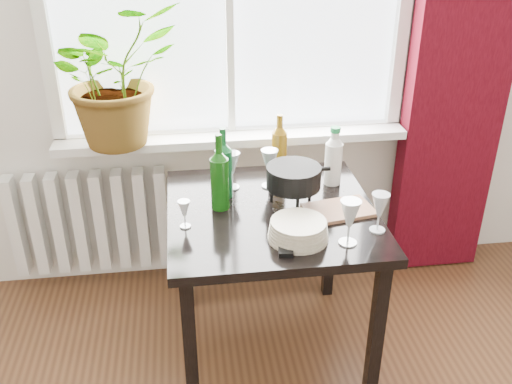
{
  "coord_description": "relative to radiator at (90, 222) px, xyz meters",
  "views": [
    {
      "loc": [
        -0.24,
        -0.47,
        1.89
      ],
      "look_at": [
        0.04,
        1.55,
        0.83
      ],
      "focal_mm": 40.0,
      "sensor_mm": 36.0,
      "label": 1
    }
  ],
  "objects": [
    {
      "name": "radiator",
      "position": [
        0.0,
        0.0,
        0.0
      ],
      "size": [
        0.8,
        0.1,
        0.55
      ],
      "color": "white",
      "rests_on": "ground"
    },
    {
      "name": "table",
      "position": [
        0.85,
        -0.63,
        0.27
      ],
      "size": [
        0.85,
        0.85,
        0.74
      ],
      "color": "black",
      "rests_on": "ground"
    },
    {
      "name": "cutting_board",
      "position": [
        1.12,
        -0.68,
        0.37
      ],
      "size": [
        0.3,
        0.22,
        0.01
      ],
      "primitive_type": "cube",
      "rotation": [
        0.0,
        0.0,
        0.18
      ],
      "color": "#8F5D40",
      "rests_on": "table"
    },
    {
      "name": "wine_bottle_left",
      "position": [
        0.67,
        -0.49,
        0.52
      ],
      "size": [
        0.07,
        0.07,
        0.31
      ],
      "primitive_type": null,
      "rotation": [
        0.0,
        0.0,
        0.01
      ],
      "color": "#0E4921",
      "rests_on": "table"
    },
    {
      "name": "windowsill",
      "position": [
        0.75,
        -0.03,
        0.44
      ],
      "size": [
        1.72,
        0.2,
        0.04
      ],
      "color": "white",
      "rests_on": "ground"
    },
    {
      "name": "bottle_amber",
      "position": [
        0.94,
        -0.29,
        0.51
      ],
      "size": [
        0.08,
        0.08,
        0.29
      ],
      "primitive_type": null,
      "rotation": [
        0.0,
        0.0,
        -0.07
      ],
      "color": "brown",
      "rests_on": "table"
    },
    {
      "name": "plate_stack",
      "position": [
        0.91,
        -0.86,
        0.4
      ],
      "size": [
        0.24,
        0.24,
        0.07
      ],
      "primitive_type": "cylinder",
      "rotation": [
        0.0,
        0.0,
        0.05
      ],
      "color": "beige",
      "rests_on": "table"
    },
    {
      "name": "wineglass_back_center",
      "position": [
        0.87,
        -0.42,
        0.45
      ],
      "size": [
        0.1,
        0.1,
        0.18
      ],
      "primitive_type": null,
      "rotation": [
        0.0,
        0.0,
        -0.36
      ],
      "color": "silver",
      "rests_on": "table"
    },
    {
      "name": "wineglass_far_right",
      "position": [
        1.23,
        -0.85,
        0.44
      ],
      "size": [
        0.07,
        0.07,
        0.16
      ],
      "primitive_type": null,
      "rotation": [
        0.0,
        0.0,
        -0.07
      ],
      "color": "silver",
      "rests_on": "table"
    },
    {
      "name": "wine_bottle_right",
      "position": [
        0.64,
        -0.58,
        0.52
      ],
      "size": [
        0.1,
        0.1,
        0.33
      ],
      "primitive_type": null,
      "rotation": [
        0.0,
        0.0,
        -0.42
      ],
      "color": "#0F450D",
      "rests_on": "table"
    },
    {
      "name": "cleaning_bottle",
      "position": [
        1.16,
        -0.43,
        0.49
      ],
      "size": [
        0.09,
        0.09,
        0.27
      ],
      "primitive_type": null,
      "rotation": [
        0.0,
        0.0,
        -0.19
      ],
      "color": "white",
      "rests_on": "table"
    },
    {
      "name": "curtain",
      "position": [
        1.87,
        -0.06,
        0.92
      ],
      "size": [
        0.5,
        0.12,
        2.56
      ],
      "color": "#36040D",
      "rests_on": "ground"
    },
    {
      "name": "tv_remote",
      "position": [
        0.86,
        -0.9,
        0.37
      ],
      "size": [
        0.07,
        0.18,
        0.02
      ],
      "primitive_type": "cube",
      "rotation": [
        0.0,
        0.0,
        -0.12
      ],
      "color": "black",
      "rests_on": "table"
    },
    {
      "name": "fondue_pot",
      "position": [
        0.94,
        -0.6,
        0.45
      ],
      "size": [
        0.31,
        0.28,
        0.17
      ],
      "primitive_type": null,
      "rotation": [
        0.0,
        0.0,
        -0.26
      ],
      "color": "black",
      "rests_on": "table"
    },
    {
      "name": "wineglass_back_left",
      "position": [
        0.71,
        -0.41,
        0.45
      ],
      "size": [
        0.1,
        0.1,
        0.17
      ],
      "primitive_type": null,
      "rotation": [
        0.0,
        0.0,
        0.42
      ],
      "color": "silver",
      "rests_on": "table"
    },
    {
      "name": "wineglass_front_right",
      "position": [
        1.09,
        -0.92,
        0.45
      ],
      "size": [
        0.08,
        0.08,
        0.18
      ],
      "primitive_type": null,
      "rotation": [
        0.0,
        0.0,
        0.07
      ],
      "color": "silver",
      "rests_on": "table"
    },
    {
      "name": "potted_plant",
      "position": [
        0.22,
        -0.07,
        0.79
      ],
      "size": [
        0.76,
        0.74,
        0.65
      ],
      "primitive_type": "imported",
      "rotation": [
        0.0,
        0.0,
        0.6
      ],
      "color": "#267B20",
      "rests_on": "windowsill"
    },
    {
      "name": "wineglass_front_left",
      "position": [
        0.49,
        -0.72,
        0.42
      ],
      "size": [
        0.06,
        0.06,
        0.12
      ],
      "primitive_type": null,
      "rotation": [
        0.0,
        0.0,
        -0.17
      ],
      "color": "white",
      "rests_on": "table"
    }
  ]
}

